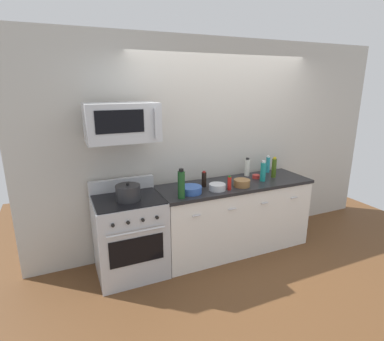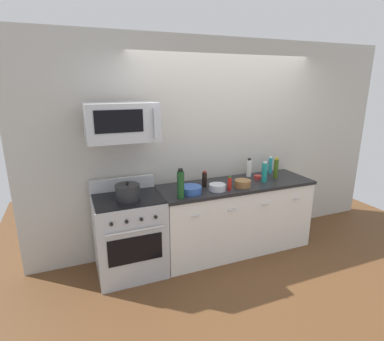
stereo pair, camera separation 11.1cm
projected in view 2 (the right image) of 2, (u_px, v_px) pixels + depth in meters
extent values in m
plane|color=brown|center=(234.00, 248.00, 4.16)|extent=(6.13, 6.13, 0.00)
cube|color=#B7B2A8|center=(222.00, 144.00, 4.16)|extent=(5.11, 0.10, 2.70)
cube|color=silver|center=(235.00, 218.00, 4.04)|extent=(1.99, 0.62, 0.88)
cube|color=black|center=(236.00, 185.00, 3.92)|extent=(2.02, 0.65, 0.04)
cube|color=black|center=(245.00, 255.00, 3.90)|extent=(1.99, 0.02, 0.10)
cylinder|color=silver|center=(196.00, 216.00, 3.43)|extent=(0.10, 0.02, 0.02)
cylinder|color=silver|center=(232.00, 210.00, 3.59)|extent=(0.10, 0.02, 0.02)
cylinder|color=silver|center=(266.00, 204.00, 3.76)|extent=(0.10, 0.02, 0.02)
cylinder|color=silver|center=(296.00, 199.00, 3.93)|extent=(0.10, 0.02, 0.02)
cube|color=#B7BABF|center=(130.00, 236.00, 3.53)|extent=(0.76, 0.64, 0.91)
cube|color=black|center=(136.00, 250.00, 3.25)|extent=(0.58, 0.01, 0.30)
cylinder|color=#B7BABF|center=(135.00, 231.00, 3.16)|extent=(0.61, 0.02, 0.02)
cube|color=#B7BABF|center=(122.00, 184.00, 3.65)|extent=(0.76, 0.06, 0.16)
cube|color=black|center=(127.00, 198.00, 3.41)|extent=(0.73, 0.61, 0.01)
cylinder|color=black|center=(111.00, 224.00, 3.07)|extent=(0.04, 0.02, 0.04)
cylinder|color=black|center=(127.00, 222.00, 3.12)|extent=(0.04, 0.02, 0.04)
cylinder|color=black|center=(141.00, 219.00, 3.18)|extent=(0.04, 0.02, 0.04)
cylinder|color=black|center=(156.00, 217.00, 3.23)|extent=(0.04, 0.02, 0.04)
cube|color=#B7BABF|center=(122.00, 122.00, 3.23)|extent=(0.74, 0.40, 0.40)
cube|color=black|center=(119.00, 121.00, 3.02)|extent=(0.48, 0.01, 0.22)
cube|color=#B7BABF|center=(155.00, 123.00, 3.14)|extent=(0.02, 0.04, 0.30)
cylinder|color=#B21914|center=(230.00, 184.00, 3.64)|extent=(0.05, 0.05, 0.16)
cylinder|color=#19721E|center=(230.00, 177.00, 3.62)|extent=(0.03, 0.03, 0.02)
cylinder|color=teal|center=(270.00, 165.00, 4.33)|extent=(0.06, 0.06, 0.22)
cylinder|color=white|center=(271.00, 157.00, 4.30)|extent=(0.04, 0.04, 0.02)
cylinder|color=black|center=(204.00, 180.00, 3.76)|extent=(0.06, 0.06, 0.18)
cylinder|color=maroon|center=(205.00, 172.00, 3.73)|extent=(0.04, 0.04, 0.02)
cylinder|color=#385114|center=(276.00, 169.00, 4.10)|extent=(0.06, 0.06, 0.25)
cylinder|color=#B29919|center=(277.00, 159.00, 4.06)|extent=(0.04, 0.04, 0.03)
cylinder|color=#197F7A|center=(264.00, 173.00, 3.94)|extent=(0.07, 0.07, 0.24)
cylinder|color=beige|center=(265.00, 162.00, 3.91)|extent=(0.05, 0.05, 0.02)
cylinder|color=silver|center=(249.00, 168.00, 4.18)|extent=(0.07, 0.07, 0.23)
cylinder|color=black|center=(249.00, 159.00, 4.15)|extent=(0.05, 0.05, 0.02)
cylinder|color=#19471E|center=(181.00, 185.00, 3.37)|extent=(0.08, 0.08, 0.31)
cylinder|color=black|center=(180.00, 170.00, 3.32)|extent=(0.05, 0.05, 0.03)
cylinder|color=#2D519E|center=(191.00, 190.00, 3.55)|extent=(0.25, 0.25, 0.08)
torus|color=#2D519E|center=(191.00, 187.00, 3.54)|extent=(0.25, 0.25, 0.01)
cylinder|color=#2D519E|center=(191.00, 192.00, 3.56)|extent=(0.14, 0.14, 0.01)
cylinder|color=#B2B5BA|center=(217.00, 187.00, 3.64)|extent=(0.20, 0.20, 0.08)
torus|color=#B2B5BA|center=(217.00, 185.00, 3.63)|extent=(0.20, 0.20, 0.01)
cylinder|color=#B2B5BA|center=(217.00, 190.00, 3.65)|extent=(0.11, 0.11, 0.01)
cylinder|color=brown|center=(242.00, 183.00, 3.77)|extent=(0.20, 0.20, 0.08)
torus|color=brown|center=(242.00, 181.00, 3.76)|extent=(0.20, 0.20, 0.01)
cylinder|color=brown|center=(242.00, 186.00, 3.78)|extent=(0.11, 0.11, 0.01)
cylinder|color=#B72D28|center=(258.00, 177.00, 4.09)|extent=(0.10, 0.10, 0.05)
torus|color=#B72D28|center=(258.00, 176.00, 4.08)|extent=(0.10, 0.10, 0.01)
cylinder|color=#B72D28|center=(258.00, 179.00, 4.09)|extent=(0.06, 0.06, 0.01)
cylinder|color=#262628|center=(128.00, 192.00, 3.34)|extent=(0.27, 0.27, 0.17)
sphere|color=black|center=(127.00, 183.00, 3.31)|extent=(0.04, 0.04, 0.04)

